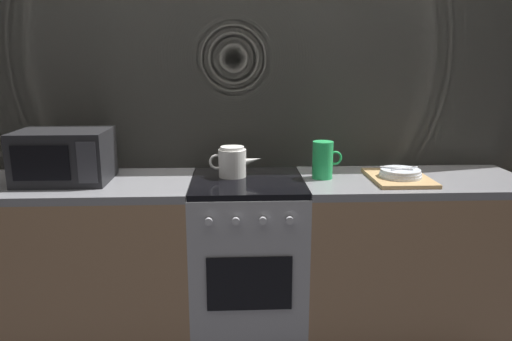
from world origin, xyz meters
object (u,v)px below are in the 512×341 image
Objects in this scene: stove_unit at (248,259)px; pitcher at (323,160)px; dish_pile at (399,176)px; microwave at (64,156)px; kettle at (233,162)px.

pitcher is (0.41, 0.02, 0.55)m from stove_unit.
dish_pile is at bearing -8.82° from pitcher.
kettle is (0.87, 0.06, -0.05)m from microwave.
microwave is at bearing -179.77° from pitcher.
pitcher is at bearing 0.23° from microwave.
stove_unit is at bearing 176.97° from dish_pile.
microwave reaches higher than pitcher.
microwave is at bearing -175.79° from kettle.
stove_unit is 3.16× the size of kettle.
pitcher is at bearing 2.73° from stove_unit.
stove_unit is at bearing -177.27° from pitcher.
pitcher reaches higher than dish_pile.
dish_pile is (1.75, -0.06, -0.11)m from microwave.
kettle is (-0.08, 0.08, 0.53)m from stove_unit.
microwave is 1.76m from dish_pile.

